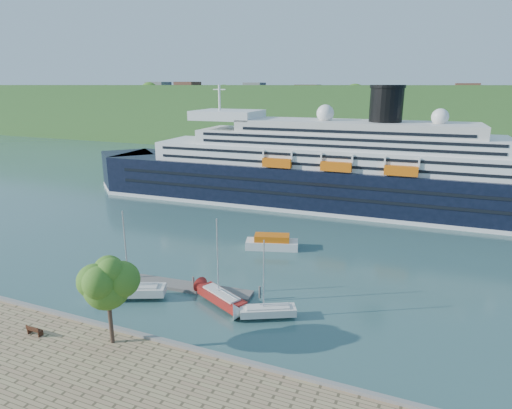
% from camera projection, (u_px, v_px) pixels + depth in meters
% --- Properties ---
extents(ground, '(400.00, 400.00, 0.00)m').
position_uv_depth(ground, '(124.00, 339.00, 42.05)').
color(ground, '#2D504F').
rests_on(ground, ground).
extents(far_hillside, '(400.00, 50.00, 24.00)m').
position_uv_depth(far_hillside, '(363.00, 117.00, 167.94)').
color(far_hillside, '#2C5622').
rests_on(far_hillside, ground).
extents(quay_coping, '(220.00, 0.50, 0.30)m').
position_uv_depth(quay_coping, '(122.00, 330.00, 41.56)').
color(quay_coping, slate).
rests_on(quay_coping, promenade).
extents(cruise_ship, '(108.38, 19.94, 24.22)m').
position_uv_depth(cruise_ship, '(324.00, 147.00, 85.39)').
color(cruise_ship, black).
rests_on(cruise_ship, ground).
extents(park_bench, '(1.71, 0.71, 1.09)m').
position_uv_depth(park_bench, '(35.00, 330.00, 40.89)').
color(park_bench, '#4A2515').
rests_on(park_bench, promenade).
extents(promenade_tree, '(5.58, 5.58, 9.25)m').
position_uv_depth(promenade_tree, '(108.00, 297.00, 38.60)').
color(promenade_tree, '#2D691B').
rests_on(promenade_tree, promenade).
extents(floating_pontoon, '(19.15, 3.86, 0.42)m').
position_uv_depth(floating_pontoon, '(178.00, 285.00, 52.82)').
color(floating_pontoon, slate).
rests_on(floating_pontoon, ground).
extents(sailboat_white_near, '(8.14, 5.21, 10.24)m').
position_uv_depth(sailboat_white_near, '(131.00, 258.00, 48.59)').
color(sailboat_white_near, silver).
rests_on(sailboat_white_near, ground).
extents(sailboat_red, '(7.68, 5.24, 9.74)m').
position_uv_depth(sailboat_red, '(221.00, 266.00, 47.15)').
color(sailboat_red, maroon).
rests_on(sailboat_red, ground).
extents(sailboat_white_far, '(6.71, 4.63, 8.52)m').
position_uv_depth(sailboat_white_far, '(268.00, 282.00, 44.65)').
color(sailboat_white_far, silver).
rests_on(sailboat_white_far, ground).
extents(tender_launch, '(8.43, 4.92, 2.20)m').
position_uv_depth(tender_launch, '(272.00, 242.00, 65.06)').
color(tender_launch, '#DB610C').
rests_on(tender_launch, ground).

